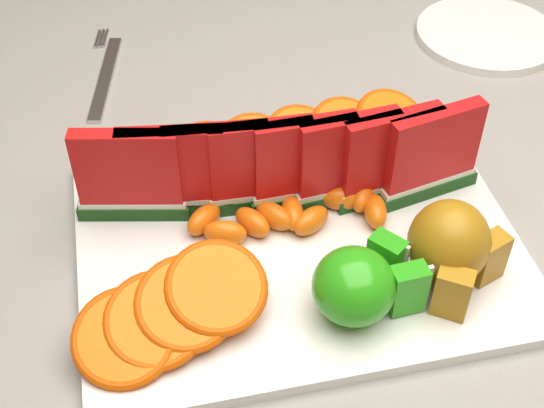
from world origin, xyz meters
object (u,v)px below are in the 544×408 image
Objects in this scene: apple_cluster at (361,284)px; side_plate at (487,34)px; fork at (105,74)px; pear_cluster at (451,246)px; platter at (298,245)px.

apple_cluster is 0.52× the size of side_plate.
pear_cluster is at bearing -55.01° from fork.
platter is at bearing 149.25° from pear_cluster.
fork is at bearing 116.20° from platter.
side_plate is at bearing 61.07° from pear_cluster.
platter is 1.89× the size of side_plate.
apple_cluster reaches higher than side_plate.
fork is at bearing 177.98° from side_plate.
pear_cluster is at bearing 12.65° from apple_cluster.
side_plate is 0.48m from fork.
platter is at bearing -63.80° from fork.
pear_cluster is 0.48m from fork.
apple_cluster is 0.49m from side_plate.
side_plate is (0.32, 0.31, -0.00)m from platter.
platter is 2.06× the size of fork.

